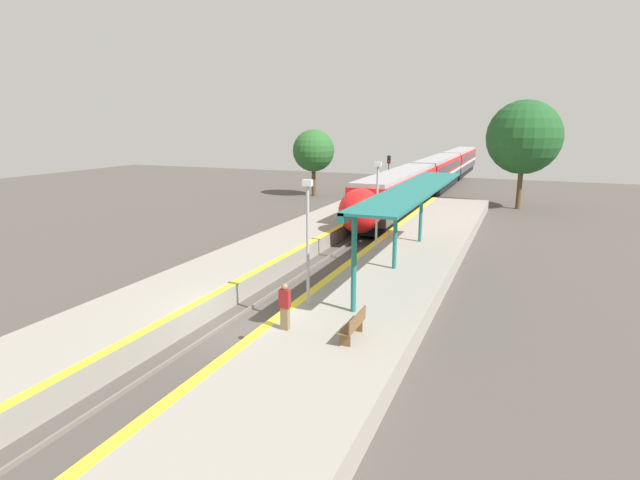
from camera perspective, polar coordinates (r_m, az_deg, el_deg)
ground_plane at (r=19.66m, az=-9.16°, el=-10.16°), size 120.00×120.00×0.00m
rail_left at (r=20.00m, az=-10.95°, el=-9.60°), size 0.08×90.00×0.15m
rail_right at (r=19.29m, az=-7.31°, el=-10.33°), size 0.08×90.00×0.15m
train at (r=59.07m, az=13.12°, el=7.51°), size 2.87×59.16×3.89m
platform_right at (r=17.81m, az=2.38°, el=-10.96°), size 5.06×64.00×0.92m
platform_left at (r=21.57m, az=-17.71°, el=-7.19°), size 4.24×64.00×0.92m
platform_bench at (r=16.37m, az=3.91°, el=-9.68°), size 0.44×1.64×0.89m
person_waiting at (r=16.95m, az=-4.03°, el=-7.53°), size 0.36×0.22×1.63m
railway_signal at (r=46.62m, az=7.82°, el=7.18°), size 0.28×0.28×4.86m
lamppost_near at (r=18.64m, az=-1.41°, el=0.70°), size 0.36×0.20×4.83m
lamppost_mid at (r=27.22m, az=6.54°, el=4.60°), size 0.36×0.20×4.83m
station_canopy at (r=23.47m, az=10.11°, el=5.30°), size 2.02×15.21×3.97m
background_tree_left at (r=54.16m, az=-0.74°, el=10.16°), size 4.46×4.46×7.11m
background_tree_right at (r=49.24m, az=22.28°, el=10.81°), size 6.60×6.60×9.82m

